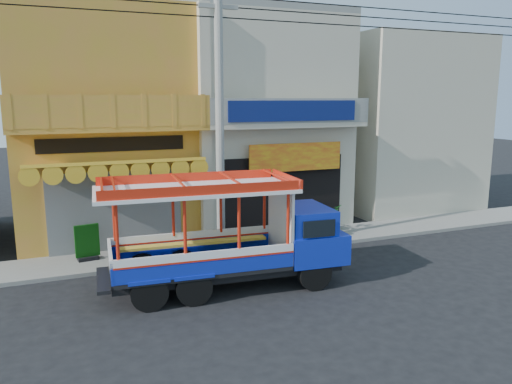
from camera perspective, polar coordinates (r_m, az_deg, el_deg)
ground at (r=13.55m, az=4.56°, el=-10.94°), size 90.00×90.00×0.00m
sidewalk at (r=17.00m, az=-1.48°, el=-6.14°), size 30.00×2.00×0.12m
shophouse_left at (r=19.30m, az=-17.11°, el=7.64°), size 6.00×7.50×8.24m
shophouse_right at (r=20.70m, az=-0.17°, el=8.28°), size 6.00×6.75×8.24m
party_pilaster at (r=16.79m, az=-5.80°, el=7.29°), size 0.35×0.30×8.00m
filler_building_right at (r=24.23m, az=15.50°, el=7.53°), size 6.00×6.00×7.60m
utility_pole at (r=15.32m, az=-3.68°, el=10.86°), size 28.00×0.26×9.00m
songthaew_truck at (r=13.24m, az=-1.46°, el=-4.84°), size 6.55×2.53×2.99m
green_sign at (r=16.07m, az=-18.72°, el=-5.78°), size 0.72×0.42×1.11m
potted_plant_a at (r=18.74m, az=8.31°, el=-2.92°), size 1.13×1.08×0.97m
potted_plant_b at (r=18.03m, az=8.65°, el=-3.47°), size 0.69×0.69×0.98m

